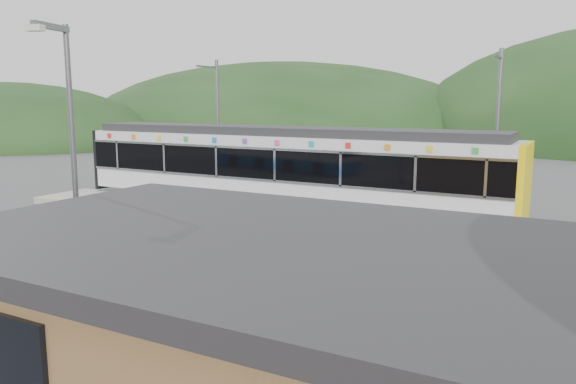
% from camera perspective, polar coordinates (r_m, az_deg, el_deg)
% --- Properties ---
extents(ground, '(120.00, 120.00, 0.00)m').
position_cam_1_polar(ground, '(19.63, -4.87, -5.26)').
color(ground, '#4C4C4F').
rests_on(ground, ground).
extents(hills, '(146.00, 149.00, 26.00)m').
position_cam_1_polar(hills, '(22.12, 16.59, -3.95)').
color(hills, '#1E3D19').
rests_on(hills, ground).
extents(platform, '(26.00, 3.20, 0.30)m').
position_cam_1_polar(platform, '(22.34, -0.22, -3.03)').
color(platform, '#9E9E99').
rests_on(platform, ground).
extents(yellow_line, '(26.00, 0.10, 0.01)m').
position_cam_1_polar(yellow_line, '(21.21, -1.91, -3.28)').
color(yellow_line, yellow).
rests_on(yellow_line, platform).
extents(train, '(20.44, 3.01, 3.74)m').
position_cam_1_polar(train, '(25.16, -0.61, 2.78)').
color(train, black).
rests_on(train, ground).
extents(catenary_mast_west, '(0.18, 1.80, 7.00)m').
position_cam_1_polar(catenary_mast_west, '(30.05, -7.19, 6.81)').
color(catenary_mast_west, slate).
rests_on(catenary_mast_west, ground).
extents(catenary_mast_east, '(0.18, 1.80, 7.00)m').
position_cam_1_polar(catenary_mast_east, '(24.69, 20.43, 5.77)').
color(catenary_mast_east, slate).
rests_on(catenary_mast_east, ground).
extents(station_shelter, '(9.20, 6.20, 3.00)m').
position_cam_1_polar(station_shelter, '(8.85, -4.51, -13.17)').
color(station_shelter, olive).
rests_on(station_shelter, ground).
extents(lamp_post, '(0.40, 1.17, 6.50)m').
position_cam_1_polar(lamp_post, '(12.93, -21.43, 3.95)').
color(lamp_post, slate).
rests_on(lamp_post, ground).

